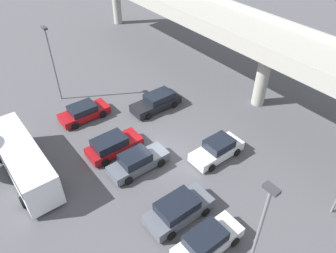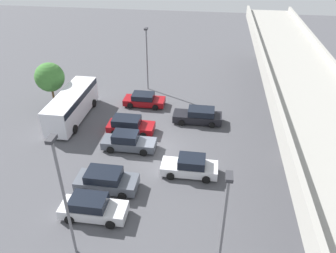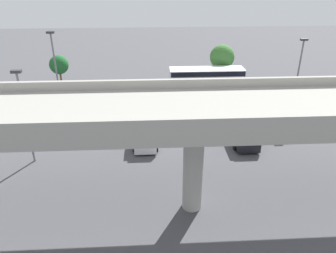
# 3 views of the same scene
# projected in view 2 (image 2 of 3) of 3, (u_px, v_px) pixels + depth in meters

# --- Properties ---
(ground_plane) EXTENTS (113.24, 113.24, 0.00)m
(ground_plane) POSITION_uv_depth(u_px,v_px,m) (153.00, 149.00, 29.45)
(ground_plane) COLOR #4C4C51
(highway_overpass) EXTENTS (54.05, 6.05, 7.48)m
(highway_overpass) POSITION_uv_depth(u_px,v_px,m) (307.00, 95.00, 24.72)
(highway_overpass) COLOR #9E9B93
(highway_overpass) RESTS_ON ground_plane
(parked_car_0) EXTENTS (2.14, 4.52, 1.40)m
(parked_car_0) POSITION_uv_depth(u_px,v_px,m) (144.00, 100.00, 36.36)
(parked_car_0) COLOR maroon
(parked_car_0) RESTS_ON ground_plane
(parked_car_1) EXTENTS (2.11, 4.90, 1.54)m
(parked_car_1) POSITION_uv_depth(u_px,v_px,m) (198.00, 116.00, 33.17)
(parked_car_1) COLOR black
(parked_car_1) RESTS_ON ground_plane
(parked_car_2) EXTENTS (2.15, 4.49, 1.55)m
(parked_car_2) POSITION_uv_depth(u_px,v_px,m) (130.00, 125.00, 31.57)
(parked_car_2) COLOR maroon
(parked_car_2) RESTS_ON ground_plane
(parked_car_3) EXTENTS (1.99, 4.78, 1.62)m
(parked_car_3) POSITION_uv_depth(u_px,v_px,m) (128.00, 142.00, 29.16)
(parked_car_3) COLOR #515660
(parked_car_3) RESTS_ON ground_plane
(parked_car_4) EXTENTS (2.06, 4.52, 1.61)m
(parked_car_4) POSITION_uv_depth(u_px,v_px,m) (190.00, 166.00, 26.15)
(parked_car_4) COLOR silver
(parked_car_4) RESTS_ON ground_plane
(parked_car_5) EXTENTS (2.23, 4.66, 1.60)m
(parked_car_5) POSITION_uv_depth(u_px,v_px,m) (106.00, 180.00, 24.66)
(parked_car_5) COLOR #515660
(parked_car_5) RESTS_ON ground_plane
(parked_car_6) EXTENTS (2.03, 4.57, 1.61)m
(parked_car_6) POSITION_uv_depth(u_px,v_px,m) (92.00, 208.00, 22.29)
(parked_car_6) COLOR silver
(parked_car_6) RESTS_ON ground_plane
(shuttle_bus) EXTENTS (8.86, 2.70, 2.83)m
(shuttle_bus) POSITION_uv_depth(u_px,v_px,m) (72.00, 104.00, 33.37)
(shuttle_bus) COLOR silver
(shuttle_bus) RESTS_ON ground_plane
(lamp_post_near_aisle) EXTENTS (0.70, 0.35, 8.42)m
(lamp_post_near_aisle) POSITION_uv_depth(u_px,v_px,m) (63.00, 192.00, 17.62)
(lamp_post_near_aisle) COLOR slate
(lamp_post_near_aisle) RESTS_ON ground_plane
(lamp_post_mid_lot) EXTENTS (0.70, 0.35, 7.31)m
(lamp_post_mid_lot) POSITION_uv_depth(u_px,v_px,m) (224.00, 220.00, 16.67)
(lamp_post_mid_lot) COLOR slate
(lamp_post_mid_lot) RESTS_ON ground_plane
(lamp_post_by_overpass) EXTENTS (0.70, 0.35, 7.45)m
(lamp_post_by_overpass) POSITION_uv_depth(u_px,v_px,m) (147.00, 54.00, 38.10)
(lamp_post_by_overpass) COLOR slate
(lamp_post_by_overpass) RESTS_ON ground_plane
(tree_front_left) EXTENTS (3.12, 3.12, 4.93)m
(tree_front_left) POSITION_uv_depth(u_px,v_px,m) (50.00, 77.00, 34.94)
(tree_front_left) COLOR brown
(tree_front_left) RESTS_ON ground_plane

